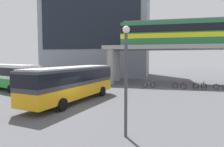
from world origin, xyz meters
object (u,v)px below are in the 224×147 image
at_px(bicycle_black, 200,85).
at_px(bicycle_silver, 149,85).
at_px(bus_secondary, 7,74).
at_px(bicycle_blue, 221,87).
at_px(bicycle_red, 179,86).
at_px(bus_main, 73,80).
at_px(bicycle_brown, 200,87).
at_px(station_building, 98,29).
at_px(train, 186,32).

distance_m(bicycle_black, bicycle_silver, 6.85).
xyz_separation_m(bus_secondary, bicycle_blue, (26.50, 5.89, -1.63)).
bearing_deg(bus_secondary, bicycle_red, 15.48).
bearing_deg(bicycle_red, bicycle_black, 23.62).
distance_m(bus_secondary, bicycle_silver, 18.56).
bearing_deg(bus_main, bicycle_blue, 34.48).
bearing_deg(bicycle_red, bicycle_brown, -9.63).
height_order(station_building, bus_secondary, station_building).
bearing_deg(station_building, bicycle_red, -47.18).
distance_m(bicycle_silver, bicycle_red, 3.96).
height_order(station_building, bicycle_red, station_building).
height_order(station_building, bicycle_black, station_building).
bearing_deg(station_building, bicycle_black, -40.76).
height_order(bus_secondary, bicycle_black, bus_secondary).
relative_size(train, bus_main, 1.75).
relative_size(bus_secondary, bicycle_black, 6.35).
xyz_separation_m(train, bicycle_brown, (1.16, -5.32, -7.57)).
relative_size(bicycle_blue, bicycle_red, 0.95).
relative_size(station_building, bicycle_blue, 14.12).
bearing_deg(bicycle_brown, bicycle_blue, 8.19).
xyz_separation_m(bicycle_black, bicycle_silver, (-6.73, -1.24, 0.00)).
relative_size(bus_main, bicycle_black, 6.43).
relative_size(bicycle_black, bicycle_brown, 1.00).
distance_m(bus_secondary, bicycle_red, 22.34).
height_order(bus_main, bus_secondary, same).
relative_size(bus_main, bicycle_brown, 6.44).
bearing_deg(bicycle_black, bicycle_red, -156.38).
bearing_deg(bus_main, bicycle_red, 45.66).
distance_m(station_building, bicycle_red, 26.66).
distance_m(bus_main, bicycle_blue, 18.79).
bearing_deg(bicycle_blue, train, 126.82).
xyz_separation_m(bus_main, bicycle_black, (13.19, 11.87, -1.63)).
height_order(train, bicycle_red, train).
bearing_deg(station_building, bus_main, -77.73).
xyz_separation_m(bicycle_black, bicycle_brown, (-0.30, -1.64, 0.00)).
height_order(bus_secondary, bicycle_silver, bus_secondary).
bearing_deg(bicycle_silver, bus_main, -121.25).
bearing_deg(train, station_building, 143.99).
height_order(station_building, bus_main, station_building).
bearing_deg(bicycle_red, bicycle_blue, -0.62).
xyz_separation_m(bus_main, bicycle_silver, (6.45, 10.63, -1.63)).
relative_size(station_building, bus_main, 2.06).
distance_m(station_building, bicycle_black, 27.72).
height_order(bicycle_blue, bicycle_red, same).
xyz_separation_m(train, bicycle_silver, (-5.27, -4.92, -7.57)).
bearing_deg(bus_secondary, bicycle_silver, 18.68).
height_order(bicycle_silver, bicycle_red, same).
bearing_deg(bus_main, bicycle_brown, 38.45).
distance_m(bicycle_brown, bicycle_red, 2.51).
relative_size(train, bicycle_red, 11.45).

